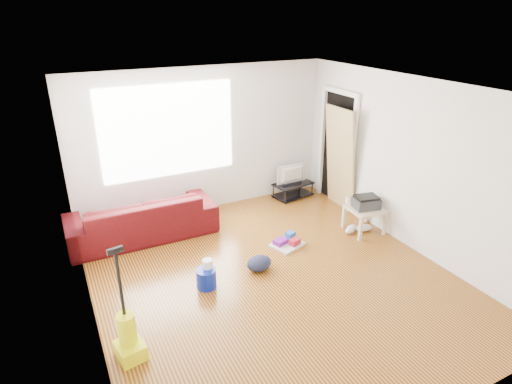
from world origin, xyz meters
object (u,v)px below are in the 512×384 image
sofa (144,236)px  cleaning_tray (287,242)px  tv_stand (293,189)px  bucket (207,287)px  side_table (365,212)px  vacuum (129,338)px  backpack (259,269)px

sofa → cleaning_tray: sofa is taller
tv_stand → cleaning_tray: bearing=-133.1°
tv_stand → bucket: size_ratio=3.08×
tv_stand → side_table: (0.30, -1.71, 0.20)m
tv_stand → vacuum: (-3.65, -2.77, 0.09)m
backpack → vacuum: bearing=-167.5°
sofa → backpack: sofa is taller
sofa → tv_stand: bearing=-174.7°
vacuum → sofa: bearing=64.4°
tv_stand → backpack: size_ratio=2.20×
sofa → side_table: bearing=155.9°
backpack → bucket: bearing=173.3°
tv_stand → backpack: bearing=-141.0°
sofa → backpack: size_ratio=6.29×
tv_stand → vacuum: size_ratio=0.63×
cleaning_tray → backpack: 0.79m
side_table → cleaning_tray: (-1.34, 0.16, -0.30)m
backpack → vacuum: 2.11m
cleaning_tray → vacuum: bearing=-155.1°
side_table → backpack: bearing=-173.4°
tv_stand → cleaning_tray: tv_stand is taller
bucket → cleaning_tray: size_ratio=0.47×
tv_stand → side_table: bearing=-89.5°
bucket → backpack: (0.80, 0.05, 0.00)m
side_table → vacuum: (-3.95, -1.06, -0.12)m
sofa → cleaning_tray: bearing=145.8°
sofa → backpack: (1.20, -1.67, 0.00)m
cleaning_tray → backpack: bearing=-150.3°
tv_stand → vacuum: bearing=-152.3°
tv_stand → side_table: side_table is taller
backpack → vacuum: vacuum is taller
sofa → cleaning_tray: 2.29m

